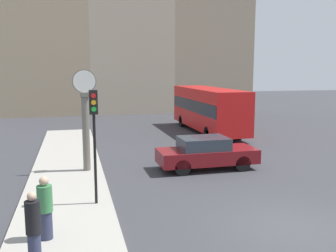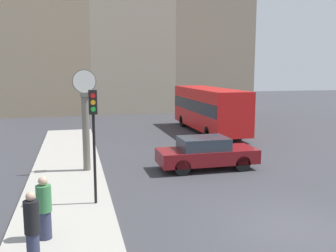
{
  "view_description": "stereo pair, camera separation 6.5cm",
  "coord_description": "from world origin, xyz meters",
  "px_view_note": "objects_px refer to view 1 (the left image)",
  "views": [
    {
      "loc": [
        -5.88,
        -8.85,
        4.46
      ],
      "look_at": [
        -1.82,
        7.12,
        1.94
      ],
      "focal_mm": 40.0,
      "sensor_mm": 36.0,
      "label": 1
    },
    {
      "loc": [
        -5.82,
        -8.86,
        4.46
      ],
      "look_at": [
        -1.82,
        7.12,
        1.94
      ],
      "focal_mm": 40.0,
      "sensor_mm": 36.0,
      "label": 2
    }
  ],
  "objects_px": {
    "bus_distant": "(208,108)",
    "street_clock": "(86,120)",
    "sedan_car": "(206,153)",
    "traffic_light_near": "(94,123)",
    "pedestrian_black_jacket": "(34,230)",
    "pedestrian_green_hoodie": "(45,208)"
  },
  "relations": [
    {
      "from": "bus_distant",
      "to": "street_clock",
      "type": "height_order",
      "value": "street_clock"
    },
    {
      "from": "sedan_car",
      "to": "traffic_light_near",
      "type": "height_order",
      "value": "traffic_light_near"
    },
    {
      "from": "pedestrian_black_jacket",
      "to": "bus_distant",
      "type": "bearing_deg",
      "value": 58.53
    },
    {
      "from": "pedestrian_green_hoodie",
      "to": "sedan_car",
      "type": "bearing_deg",
      "value": 42.15
    },
    {
      "from": "traffic_light_near",
      "to": "bus_distant",
      "type": "bearing_deg",
      "value": 56.26
    },
    {
      "from": "sedan_car",
      "to": "pedestrian_black_jacket",
      "type": "bearing_deg",
      "value": -132.34
    },
    {
      "from": "traffic_light_near",
      "to": "street_clock",
      "type": "xyz_separation_m",
      "value": [
        -0.13,
        4.19,
        -0.46
      ]
    },
    {
      "from": "traffic_light_near",
      "to": "street_clock",
      "type": "relative_size",
      "value": 0.85
    },
    {
      "from": "street_clock",
      "to": "sedan_car",
      "type": "bearing_deg",
      "value": -6.8
    },
    {
      "from": "sedan_car",
      "to": "street_clock",
      "type": "bearing_deg",
      "value": 173.2
    },
    {
      "from": "sedan_car",
      "to": "pedestrian_black_jacket",
      "type": "distance_m",
      "value": 9.84
    },
    {
      "from": "pedestrian_green_hoodie",
      "to": "pedestrian_black_jacket",
      "type": "xyz_separation_m",
      "value": [
        -0.15,
        -1.41,
        0.05
      ]
    },
    {
      "from": "traffic_light_near",
      "to": "street_clock",
      "type": "height_order",
      "value": "street_clock"
    },
    {
      "from": "traffic_light_near",
      "to": "pedestrian_black_jacket",
      "type": "bearing_deg",
      "value": -112.7
    },
    {
      "from": "traffic_light_near",
      "to": "sedan_car",
      "type": "bearing_deg",
      "value": 35.09
    },
    {
      "from": "sedan_car",
      "to": "pedestrian_black_jacket",
      "type": "relative_size",
      "value": 2.57
    },
    {
      "from": "bus_distant",
      "to": "traffic_light_near",
      "type": "relative_size",
      "value": 2.57
    },
    {
      "from": "street_clock",
      "to": "pedestrian_black_jacket",
      "type": "relative_size",
      "value": 2.5
    },
    {
      "from": "pedestrian_black_jacket",
      "to": "pedestrian_green_hoodie",
      "type": "bearing_deg",
      "value": 84.06
    },
    {
      "from": "bus_distant",
      "to": "pedestrian_black_jacket",
      "type": "bearing_deg",
      "value": -121.47
    },
    {
      "from": "sedan_car",
      "to": "street_clock",
      "type": "distance_m",
      "value": 5.48
    },
    {
      "from": "traffic_light_near",
      "to": "street_clock",
      "type": "distance_m",
      "value": 4.21
    }
  ]
}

